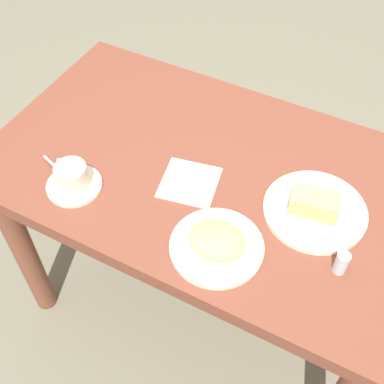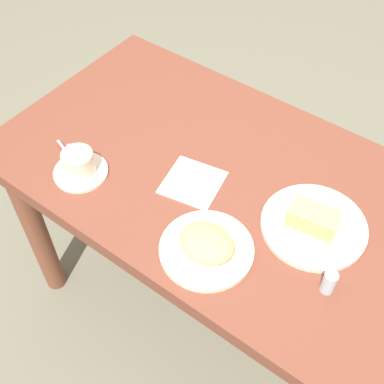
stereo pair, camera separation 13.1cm
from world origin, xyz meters
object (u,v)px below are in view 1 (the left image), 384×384
object	(u,v)px
sandwich_front	(315,203)
coffee_saucer	(74,185)
dining_table	(209,197)
salt_shaker	(341,263)
napkin	(189,182)
coffee_cup	(71,175)
sandwich_plate	(315,211)
spoon	(57,168)
side_plate	(217,247)

from	to	relation	value
sandwich_front	coffee_saucer	bearing A→B (deg)	-160.54
dining_table	salt_shaker	distance (m)	0.47
napkin	dining_table	bearing A→B (deg)	68.81
dining_table	coffee_cup	size ratio (longest dim) A/B	11.22
dining_table	sandwich_plate	xyz separation A→B (m)	(0.31, -0.01, 0.13)
coffee_saucer	sandwich_plate	bearing A→B (deg)	19.84
spoon	side_plate	size ratio (longest dim) A/B	0.42
sandwich_front	spoon	world-z (taller)	sandwich_front
sandwich_plate	spoon	distance (m)	0.71
coffee_saucer	salt_shaker	size ratio (longest dim) A/B	2.35
sandwich_plate	salt_shaker	distance (m)	0.18
dining_table	side_plate	bearing A→B (deg)	-60.49
sandwich_plate	coffee_cup	distance (m)	0.65
coffee_cup	sandwich_front	bearing A→B (deg)	19.36
dining_table	salt_shaker	bearing A→B (deg)	-20.01
coffee_cup	napkin	distance (m)	0.32
dining_table	salt_shaker	world-z (taller)	salt_shaker
dining_table	side_plate	size ratio (longest dim) A/B	5.41
dining_table	salt_shaker	size ratio (longest dim) A/B	19.59
coffee_saucer	napkin	world-z (taller)	coffee_saucer
coffee_saucer	salt_shaker	bearing A→B (deg)	6.29
sandwich_plate	napkin	bearing A→B (deg)	-169.56
dining_table	coffee_cup	xyz separation A→B (m)	(-0.30, -0.23, 0.17)
sandwich_plate	coffee_saucer	size ratio (longest dim) A/B	1.78
spoon	napkin	size ratio (longest dim) A/B	0.65
coffee_saucer	coffee_cup	xyz separation A→B (m)	(-0.00, 0.00, 0.04)
sandwich_front	spoon	size ratio (longest dim) A/B	1.36
coffee_cup	sandwich_plate	bearing A→B (deg)	19.74
sandwich_plate	coffee_cup	size ratio (longest dim) A/B	2.39
spoon	napkin	bearing A→B (deg)	21.01
coffee_saucer	coffee_cup	world-z (taller)	coffee_cup
coffee_saucer	coffee_cup	distance (m)	0.04
sandwich_front	side_plate	size ratio (longest dim) A/B	0.57
dining_table	coffee_cup	distance (m)	0.41
salt_shaker	coffee_cup	bearing A→B (deg)	-173.77
dining_table	spoon	bearing A→B (deg)	-151.18
salt_shaker	napkin	bearing A→B (deg)	169.98
spoon	side_plate	distance (m)	0.50
salt_shaker	sandwich_front	bearing A→B (deg)	129.94
coffee_saucer	napkin	distance (m)	0.31
coffee_saucer	salt_shaker	world-z (taller)	salt_shaker
coffee_cup	napkin	world-z (taller)	coffee_cup
sandwich_plate	spoon	bearing A→B (deg)	-164.07
sandwich_front	side_plate	distance (m)	0.28
coffee_saucer	side_plate	bearing A→B (deg)	-0.16
coffee_saucer	spoon	size ratio (longest dim) A/B	1.56
napkin	spoon	bearing A→B (deg)	-158.99
side_plate	salt_shaker	world-z (taller)	salt_shaker
sandwich_front	side_plate	world-z (taller)	sandwich_front
sandwich_plate	side_plate	world-z (taller)	same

